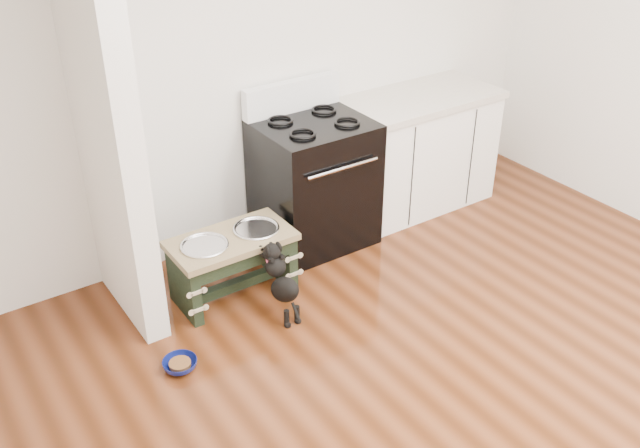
% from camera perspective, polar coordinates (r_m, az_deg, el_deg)
% --- Properties ---
extents(ground, '(5.00, 5.00, 0.00)m').
position_cam_1_polar(ground, '(3.93, 14.69, -15.95)').
color(ground, '#3F1C0B').
rests_on(ground, ground).
extents(room_shell, '(5.00, 5.00, 5.00)m').
position_cam_1_polar(room_shell, '(3.01, 18.67, 6.06)').
color(room_shell, silver).
rests_on(room_shell, ground).
extents(partition_wall, '(0.15, 0.80, 2.70)m').
position_cam_1_polar(partition_wall, '(4.13, -16.99, 8.79)').
color(partition_wall, silver).
rests_on(partition_wall, ground).
extents(oven_range, '(0.76, 0.69, 1.14)m').
position_cam_1_polar(oven_range, '(5.08, -0.51, 3.47)').
color(oven_range, black).
rests_on(oven_range, ground).
extents(cabinet_run, '(1.24, 0.64, 0.91)m').
position_cam_1_polar(cabinet_run, '(5.65, 7.72, 5.81)').
color(cabinet_run, white).
rests_on(cabinet_run, ground).
extents(dog_feeder, '(0.79, 0.42, 0.45)m').
position_cam_1_polar(dog_feeder, '(4.59, -7.00, -2.44)').
color(dog_feeder, black).
rests_on(dog_feeder, ground).
extents(puppy, '(0.14, 0.41, 0.48)m').
position_cam_1_polar(puppy, '(4.41, -3.13, -4.51)').
color(puppy, black).
rests_on(puppy, ground).
extents(floor_bowl, '(0.25, 0.25, 0.06)m').
position_cam_1_polar(floor_bowl, '(4.22, -11.13, -10.98)').
color(floor_bowl, '#0C1457').
rests_on(floor_bowl, ground).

